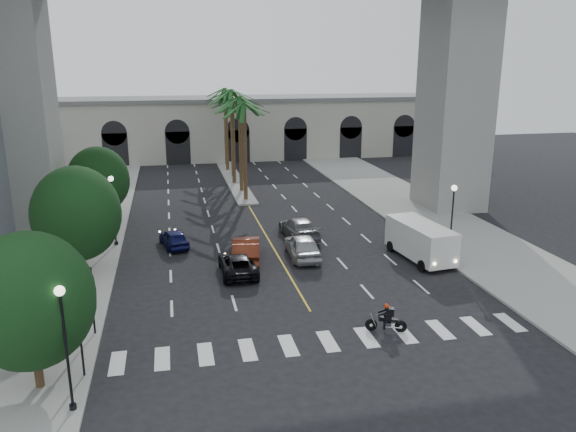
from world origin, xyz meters
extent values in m
plane|color=black|center=(0.00, 0.00, 0.00)|extent=(140.00, 140.00, 0.00)
cube|color=gray|center=(-15.00, 15.00, 0.07)|extent=(8.00, 100.00, 0.15)
cube|color=gray|center=(15.00, 15.00, 0.07)|extent=(8.00, 100.00, 0.15)
cube|color=gray|center=(0.00, 38.00, 0.10)|extent=(2.00, 24.00, 0.20)
cube|color=#B2AC9F|center=(0.00, 55.00, 4.00)|extent=(70.00, 10.00, 8.00)
cube|color=slate|center=(0.00, 55.00, 8.25)|extent=(71.00, 10.50, 0.50)
cube|color=gray|center=(18.50, 22.00, 10.40)|extent=(5.00, 6.00, 20.80)
cube|color=gray|center=(-18.50, 22.00, 10.40)|extent=(5.00, 6.00, 20.80)
cylinder|color=#47331E|center=(0.00, 28.00, 4.75)|extent=(0.40, 0.40, 9.50)
cylinder|color=#47331E|center=(0.10, 32.00, 4.90)|extent=(0.40, 0.40, 9.80)
cylinder|color=#47331E|center=(-0.20, 36.00, 4.65)|extent=(0.40, 0.40, 9.30)
cylinder|color=#47331E|center=(0.15, 40.00, 5.05)|extent=(0.40, 0.40, 10.10)
cylinder|color=#47331E|center=(-0.10, 44.00, 4.80)|extent=(0.40, 0.40, 9.60)
cylinder|color=#47331E|center=(0.20, 48.00, 4.95)|extent=(0.40, 0.40, 9.90)
cylinder|color=#382616|center=(-13.00, -3.00, 1.17)|extent=(0.36, 0.36, 2.34)
ellipsoid|color=black|center=(-13.00, -3.00, 4.03)|extent=(5.20, 5.20, 5.72)
cylinder|color=#382616|center=(-13.00, 10.00, 1.22)|extent=(0.36, 0.36, 2.45)
ellipsoid|color=black|center=(-13.00, 10.00, 4.22)|extent=(5.44, 5.44, 5.98)
cylinder|color=#382616|center=(-13.00, 22.00, 1.13)|extent=(0.36, 0.36, 2.27)
ellipsoid|color=black|center=(-13.00, 22.00, 3.91)|extent=(5.04, 5.04, 5.54)
cylinder|color=black|center=(-11.40, -5.00, 0.18)|extent=(0.28, 0.28, 0.36)
cylinder|color=black|center=(-11.40, -5.00, 2.60)|extent=(0.11, 0.11, 5.00)
sphere|color=white|center=(-11.40, -5.00, 5.15)|extent=(0.40, 0.40, 0.40)
cylinder|color=black|center=(-11.40, 16.00, 0.18)|extent=(0.28, 0.28, 0.36)
cylinder|color=black|center=(-11.40, 16.00, 2.60)|extent=(0.11, 0.11, 5.00)
sphere|color=white|center=(-11.40, 16.00, 5.15)|extent=(0.40, 0.40, 0.40)
cylinder|color=black|center=(11.40, 8.00, 0.18)|extent=(0.28, 0.28, 0.36)
cylinder|color=black|center=(11.40, 8.00, 2.60)|extent=(0.11, 0.11, 5.00)
sphere|color=white|center=(11.40, 8.00, 5.15)|extent=(0.40, 0.40, 0.40)
cylinder|color=black|center=(-11.30, -2.50, 1.75)|extent=(0.10, 0.10, 3.50)
cube|color=black|center=(-11.30, -2.50, 3.25)|extent=(0.25, 0.18, 0.80)
cylinder|color=black|center=(-11.30, 1.50, 1.75)|extent=(0.10, 0.10, 3.50)
cube|color=black|center=(-11.30, 1.50, 3.25)|extent=(0.25, 0.18, 0.80)
cylinder|color=black|center=(2.49, -0.82, 0.31)|extent=(0.62, 0.30, 0.62)
cylinder|color=black|center=(3.89, -1.31, 0.31)|extent=(0.62, 0.30, 0.62)
cube|color=silver|center=(3.24, -1.08, 0.39)|extent=(0.49, 0.41, 0.27)
cube|color=black|center=(3.09, -1.03, 0.68)|extent=(0.61, 0.40, 0.21)
cube|color=black|center=(3.53, -1.19, 0.64)|extent=(0.52, 0.39, 0.12)
cylinder|color=black|center=(2.70, -0.90, 0.91)|extent=(0.22, 0.55, 0.03)
cube|color=black|center=(3.31, -1.11, 1.04)|extent=(0.38, 0.46, 0.54)
cube|color=black|center=(3.46, -1.16, 1.09)|extent=(0.24, 0.34, 0.39)
sphere|color=#B92A0C|center=(3.17, -1.06, 1.39)|extent=(0.27, 0.27, 0.27)
imported|color=#9E9FA2|center=(1.63, 10.72, 0.85)|extent=(2.18, 5.05, 1.70)
imported|color=#572011|center=(-2.34, 10.82, 0.86)|extent=(2.60, 5.44, 1.72)
imported|color=black|center=(-3.20, 8.53, 0.67)|extent=(2.25, 4.86, 1.35)
imported|color=slate|center=(2.43, 15.13, 0.81)|extent=(2.58, 5.71, 1.62)
imported|color=#0F1248|center=(-7.17, 14.97, 0.68)|extent=(2.43, 4.25, 1.36)
cube|color=silver|center=(9.50, 8.63, 1.46)|extent=(2.91, 6.26, 2.24)
cube|color=black|center=(9.82, 5.79, 1.74)|extent=(2.09, 0.51, 0.95)
cylinder|color=black|center=(8.68, 6.39, 0.39)|extent=(0.40, 0.81, 0.78)
cylinder|color=black|center=(10.80, 6.63, 0.39)|extent=(0.40, 0.81, 0.78)
cylinder|color=black|center=(8.20, 10.62, 0.39)|extent=(0.40, 0.81, 0.78)
cylinder|color=black|center=(10.32, 10.86, 0.39)|extent=(0.40, 0.81, 0.78)
imported|color=black|center=(-15.42, 3.05, 0.95)|extent=(0.59, 0.40, 1.61)
imported|color=black|center=(-13.86, 8.15, 0.96)|extent=(0.97, 0.88, 1.62)
camera|label=1|loc=(-7.14, -25.56, 13.32)|focal=35.00mm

